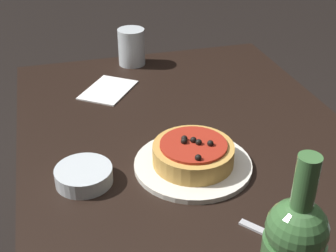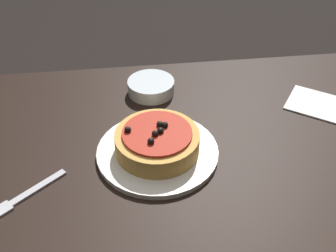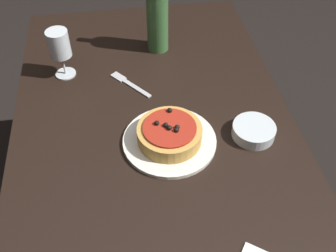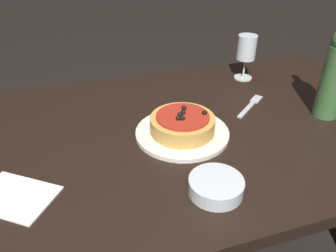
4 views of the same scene
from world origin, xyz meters
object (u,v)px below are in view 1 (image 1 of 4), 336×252
at_px(dinner_plate, 193,165).
at_px(side_bowl, 84,175).
at_px(water_cup, 132,47).
at_px(dining_table, 210,208).
at_px(pizza, 193,153).
at_px(fork, 289,243).

distance_m(dinner_plate, side_bowl, 0.24).
relative_size(dinner_plate, water_cup, 2.22).
height_order(dining_table, dinner_plate, dinner_plate).
xyz_separation_m(dining_table, water_cup, (-0.64, -0.05, 0.15)).
distance_m(dinner_plate, pizza, 0.03).
relative_size(dinner_plate, side_bowl, 2.15).
height_order(water_cup, fork, water_cup).
distance_m(dining_table, fork, 0.26).
bearing_deg(water_cup, dinner_plate, 1.27).
distance_m(dining_table, pizza, 0.14).
relative_size(dining_table, fork, 9.77).
height_order(water_cup, side_bowl, water_cup).
xyz_separation_m(dinner_plate, water_cup, (-0.60, -0.01, 0.05)).
distance_m(dining_table, dinner_plate, 0.11).
distance_m(dinner_plate, water_cup, 0.60).
relative_size(water_cup, side_bowl, 0.97).
height_order(dinner_plate, pizza, pizza).
bearing_deg(pizza, water_cup, -178.73).
bearing_deg(fork, water_cup, 148.08).
bearing_deg(water_cup, dining_table, 4.09).
bearing_deg(dining_table, side_bowl, -99.67).
xyz_separation_m(pizza, side_bowl, (-0.01, -0.24, -0.02)).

